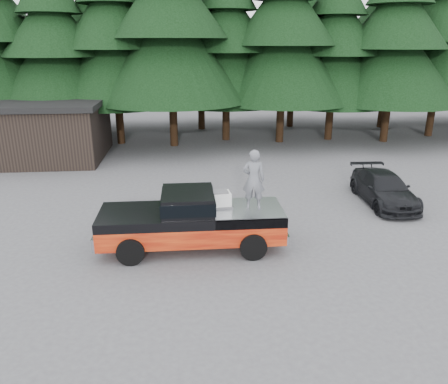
{
  "coord_description": "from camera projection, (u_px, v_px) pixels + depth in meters",
  "views": [
    {
      "loc": [
        -0.29,
        -13.33,
        6.35
      ],
      "look_at": [
        0.91,
        0.0,
        1.73
      ],
      "focal_mm": 35.0,
      "sensor_mm": 36.0,
      "label": 1
    }
  ],
  "objects": [
    {
      "name": "utility_building",
      "position": [
        30.0,
        129.0,
        24.63
      ],
      "size": [
        8.4,
        6.4,
        3.3
      ],
      "color": "black",
      "rests_on": "ground"
    },
    {
      "name": "truck_cab",
      "position": [
        188.0,
        201.0,
        13.71
      ],
      "size": [
        1.66,
        1.9,
        0.59
      ],
      "primitive_type": "cube",
      "color": "black",
      "rests_on": "pickup_truck"
    },
    {
      "name": "air_compressor",
      "position": [
        220.0,
        200.0,
        13.99
      ],
      "size": [
        0.71,
        0.61,
        0.45
      ],
      "primitive_type": "cube",
      "rotation": [
        0.0,
        0.0,
        0.1
      ],
      "color": "silver",
      "rests_on": "pickup_truck"
    },
    {
      "name": "treeline",
      "position": [
        193.0,
        19.0,
        28.35
      ],
      "size": [
        60.15,
        16.05,
        17.5
      ],
      "color": "black",
      "rests_on": "ground"
    },
    {
      "name": "man_on_bed",
      "position": [
        254.0,
        180.0,
        13.58
      ],
      "size": [
        0.77,
        0.58,
        1.92
      ],
      "primitive_type": "imported",
      "rotation": [
        0.0,
        0.0,
        2.95
      ],
      "color": "slate",
      "rests_on": "pickup_truck"
    },
    {
      "name": "pickup_truck",
      "position": [
        192.0,
        228.0,
        14.03
      ],
      "size": [
        6.0,
        2.04,
        1.33
      ],
      "primitive_type": null,
      "color": "#E14C16",
      "rests_on": "ground"
    },
    {
      "name": "parked_car",
      "position": [
        384.0,
        189.0,
        17.98
      ],
      "size": [
        1.85,
        4.34,
        1.25
      ],
      "primitive_type": "imported",
      "rotation": [
        0.0,
        0.0,
        -0.02
      ],
      "color": "black",
      "rests_on": "ground"
    },
    {
      "name": "ground",
      "position": [
        197.0,
        242.0,
        14.64
      ],
      "size": [
        120.0,
        120.0,
        0.0
      ],
      "primitive_type": "plane",
      "color": "#4A4A4C",
      "rests_on": "ground"
    }
  ]
}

